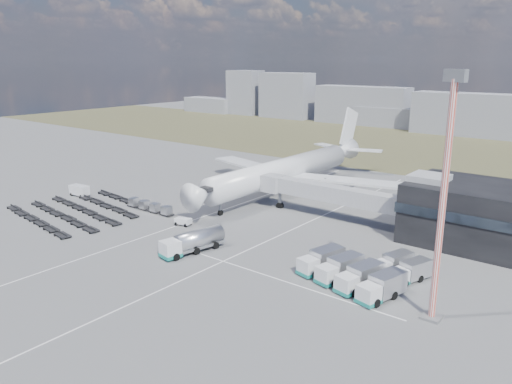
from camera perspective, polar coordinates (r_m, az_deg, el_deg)
The scene contains 16 objects.
ground at distance 92.76m, azimuth -7.83°, elevation -3.97°, with size 420.00×420.00×0.00m, color #565659.
grass_strip at distance 184.36m, azimuth 17.61°, elevation 4.92°, with size 420.00×90.00×0.01m, color #48422B.
lane_markings at distance 88.45m, azimuth -2.01°, elevation -4.78°, with size 47.12×110.00×0.01m.
terminal at distance 89.30m, azimuth 26.44°, elevation -2.65°, with size 30.40×16.40×11.00m.
jet_bridge at distance 97.14m, azimuth 7.41°, elevation 0.03°, with size 30.30×3.80×7.05m.
airliner at distance 115.22m, azimuth 3.71°, elevation 2.61°, with size 51.59×64.53×17.62m.
skyline at distance 219.46m, azimuth 25.26°, elevation 8.24°, with size 306.73×26.29×25.03m.
fuel_tanker at distance 80.27m, azimuth -7.25°, elevation -5.65°, with size 4.76×11.24×3.53m.
pushback_tug at distance 93.49m, azimuth -8.32°, elevation -3.39°, with size 2.95×1.66×1.36m, color silver.
utility_van at distance 119.00m, azimuth -19.53°, elevation 0.15°, with size 4.64×2.10×2.45m, color silver.
catering_truck at distance 112.75m, azimuth 9.86°, elevation 0.06°, with size 3.03×5.85×2.57m.
service_trucks_near at distance 70.01m, azimuth 10.63°, elevation -9.08°, with size 14.92×10.51×3.00m.
service_trucks_far at distance 73.97m, azimuth 16.30°, elevation -8.28°, with size 7.32×7.97×2.62m.
uld_row at distance 103.13m, azimuth -12.05°, elevation -1.61°, with size 12.60×1.81×1.74m.
baggage_dollies at distance 106.58m, azimuth -19.29°, elevation -1.95°, with size 28.65×23.73×0.83m.
floodlight_mast at distance 59.40m, azimuth 20.58°, elevation -1.03°, with size 2.73×2.23×28.84m.
Camera 1 is at (63.78, -60.39, 29.80)m, focal length 35.00 mm.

